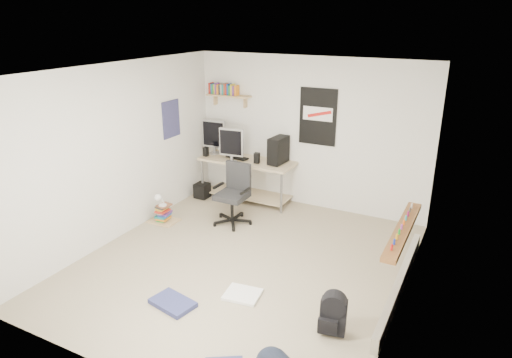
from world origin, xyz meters
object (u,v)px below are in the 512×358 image
at_px(office_chair, 232,194).
at_px(book_stack, 163,213).
at_px(desk, 249,180).
at_px(backpack, 333,316).

height_order(office_chair, book_stack, office_chair).
relative_size(desk, book_stack, 4.27).
bearing_deg(desk, backpack, -59.62).
distance_m(desk, backpack, 3.75).
bearing_deg(office_chair, backpack, -36.68).
height_order(office_chair, backpack, office_chair).
height_order(desk, book_stack, desk).
relative_size(office_chair, book_stack, 2.47).
distance_m(office_chair, book_stack, 1.15).
height_order(desk, office_chair, office_chair).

